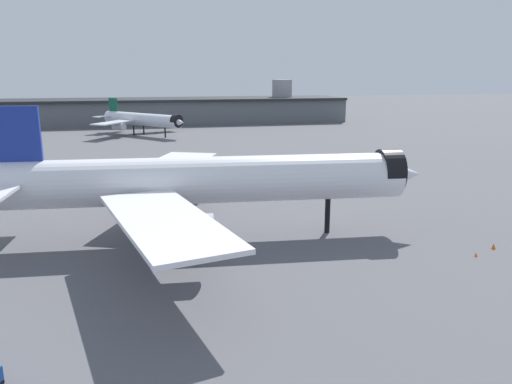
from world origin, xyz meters
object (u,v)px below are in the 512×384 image
traffic_cone_near_nose (476,255)px  traffic_cone_wingtip (494,246)px  service_truck_front (32,195)px  airliner_near_gate (198,181)px  airliner_far_taxiway (141,119)px

traffic_cone_near_nose → traffic_cone_wingtip: traffic_cone_wingtip is taller
service_truck_front → traffic_cone_wingtip: (68.89, -41.55, -1.20)m
airliner_near_gate → traffic_cone_near_nose: 40.08m
service_truck_front → traffic_cone_near_nose: (64.51, -43.68, -1.31)m
service_truck_front → traffic_cone_near_nose: bearing=154.9°
airliner_far_taxiway → traffic_cone_wingtip: bearing=-22.2°
airliner_far_taxiway → service_truck_front: (-20.95, -105.26, -4.64)m
airliner_near_gate → traffic_cone_wingtip: airliner_near_gate is taller
traffic_cone_near_nose → traffic_cone_wingtip: (4.38, 2.13, 0.12)m
service_truck_front → traffic_cone_wingtip: 80.46m
airliner_far_taxiway → traffic_cone_near_nose: size_ratio=73.15×
airliner_near_gate → airliner_far_taxiway: size_ratio=1.71×
airliner_far_taxiway → traffic_cone_near_nose: bearing=-23.9°
service_truck_front → airliner_near_gate: bearing=145.2°
airliner_near_gate → service_truck_front: size_ratio=11.94×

